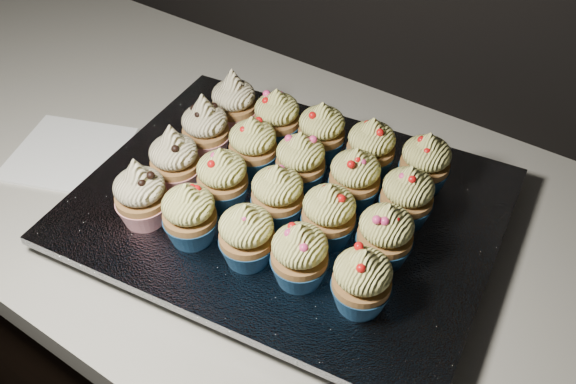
% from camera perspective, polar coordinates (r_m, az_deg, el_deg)
% --- Properties ---
extents(worktop, '(2.44, 0.64, 0.04)m').
position_cam_1_polar(worktop, '(0.84, 1.93, -2.74)').
color(worktop, beige).
rests_on(worktop, cabinet).
extents(napkin, '(0.20, 0.20, 0.00)m').
position_cam_1_polar(napkin, '(0.97, -18.95, 3.26)').
color(napkin, white).
rests_on(napkin, worktop).
extents(baking_tray, '(0.51, 0.41, 0.02)m').
position_cam_1_polar(baking_tray, '(0.81, -0.00, -2.03)').
color(baking_tray, black).
rests_on(baking_tray, worktop).
extents(foil_lining, '(0.55, 0.46, 0.01)m').
position_cam_1_polar(foil_lining, '(0.80, -0.00, -1.16)').
color(foil_lining, silver).
rests_on(foil_lining, baking_tray).
extents(cupcake_0, '(0.06, 0.06, 0.10)m').
position_cam_1_polar(cupcake_0, '(0.76, -12.96, -0.25)').
color(cupcake_0, red).
rests_on(cupcake_0, foil_lining).
extents(cupcake_1, '(0.06, 0.06, 0.08)m').
position_cam_1_polar(cupcake_1, '(0.73, -8.76, -1.97)').
color(cupcake_1, navy).
rests_on(cupcake_1, foil_lining).
extents(cupcake_2, '(0.06, 0.06, 0.08)m').
position_cam_1_polar(cupcake_2, '(0.70, -3.69, -3.87)').
color(cupcake_2, navy).
rests_on(cupcake_2, foil_lining).
extents(cupcake_3, '(0.06, 0.06, 0.08)m').
position_cam_1_polar(cupcake_3, '(0.68, 1.04, -5.63)').
color(cupcake_3, navy).
rests_on(cupcake_3, foil_lining).
extents(cupcake_4, '(0.06, 0.06, 0.08)m').
position_cam_1_polar(cupcake_4, '(0.66, 6.58, -7.83)').
color(cupcake_4, navy).
rests_on(cupcake_4, foil_lining).
extents(cupcake_5, '(0.06, 0.06, 0.10)m').
position_cam_1_polar(cupcake_5, '(0.80, -10.04, 2.80)').
color(cupcake_5, red).
rests_on(cupcake_5, foil_lining).
extents(cupcake_6, '(0.06, 0.06, 0.08)m').
position_cam_1_polar(cupcake_6, '(0.77, -5.85, 1.22)').
color(cupcake_6, navy).
rests_on(cupcake_6, foil_lining).
extents(cupcake_7, '(0.06, 0.06, 0.08)m').
position_cam_1_polar(cupcake_7, '(0.75, -0.94, -0.29)').
color(cupcake_7, navy).
rests_on(cupcake_7, foil_lining).
extents(cupcake_8, '(0.06, 0.06, 0.08)m').
position_cam_1_polar(cupcake_8, '(0.72, 3.65, -2.01)').
color(cupcake_8, navy).
rests_on(cupcake_8, foil_lining).
extents(cupcake_9, '(0.06, 0.06, 0.08)m').
position_cam_1_polar(cupcake_9, '(0.71, 8.64, -3.78)').
color(cupcake_9, navy).
rests_on(cupcake_9, foil_lining).
extents(cupcake_10, '(0.06, 0.06, 0.10)m').
position_cam_1_polar(cupcake_10, '(0.85, -7.36, 5.61)').
color(cupcake_10, red).
rests_on(cupcake_10, foil_lining).
extents(cupcake_11, '(0.06, 0.06, 0.08)m').
position_cam_1_polar(cupcake_11, '(0.82, -3.14, 4.07)').
color(cupcake_11, navy).
rests_on(cupcake_11, foil_lining).
extents(cupcake_12, '(0.06, 0.06, 0.08)m').
position_cam_1_polar(cupcake_12, '(0.79, 1.12, 2.69)').
color(cupcake_12, navy).
rests_on(cupcake_12, foil_lining).
extents(cupcake_13, '(0.06, 0.06, 0.08)m').
position_cam_1_polar(cupcake_13, '(0.77, 5.95, 1.24)').
color(cupcake_13, navy).
rests_on(cupcake_13, foil_lining).
extents(cupcake_14, '(0.06, 0.06, 0.08)m').
position_cam_1_polar(cupcake_14, '(0.76, 10.54, -0.40)').
color(cupcake_14, navy).
rests_on(cupcake_14, foil_lining).
extents(cupcake_15, '(0.06, 0.06, 0.10)m').
position_cam_1_polar(cupcake_15, '(0.89, -4.83, 7.89)').
color(cupcake_15, red).
rests_on(cupcake_15, foil_lining).
extents(cupcake_16, '(0.06, 0.06, 0.08)m').
position_cam_1_polar(cupcake_16, '(0.86, -0.99, 6.57)').
color(cupcake_16, navy).
rests_on(cupcake_16, foil_lining).
extents(cupcake_17, '(0.06, 0.06, 0.08)m').
position_cam_1_polar(cupcake_17, '(0.84, 3.00, 5.37)').
color(cupcake_17, navy).
rests_on(cupcake_17, foil_lining).
extents(cupcake_18, '(0.06, 0.06, 0.08)m').
position_cam_1_polar(cupcake_18, '(0.82, 7.37, 3.92)').
color(cupcake_18, navy).
rests_on(cupcake_18, foil_lining).
extents(cupcake_19, '(0.06, 0.06, 0.08)m').
position_cam_1_polar(cupcake_19, '(0.81, 12.09, 2.54)').
color(cupcake_19, navy).
rests_on(cupcake_19, foil_lining).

